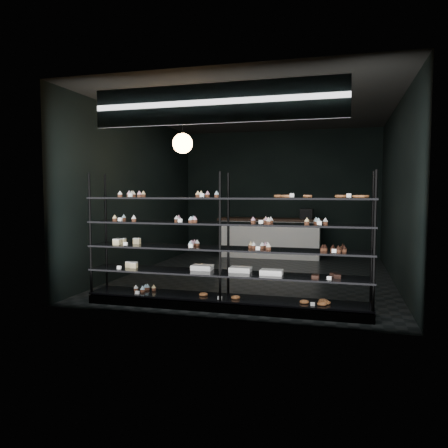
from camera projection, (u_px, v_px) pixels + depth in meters
name	position (u px, v px, depth m)	size (l,w,h in m)	color
room	(258.00, 194.00, 8.38)	(5.01, 6.01, 3.20)	black
display_shelf	(223.00, 264.00, 6.10)	(4.00, 0.50, 1.91)	black
signage	(215.00, 103.00, 5.48)	(3.30, 0.05, 0.50)	#0D0B3B
pendant_lamp	(183.00, 143.00, 7.31)	(0.34, 0.34, 0.90)	black
service_counter	(270.00, 237.00, 10.91)	(2.57, 0.65, 1.23)	white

